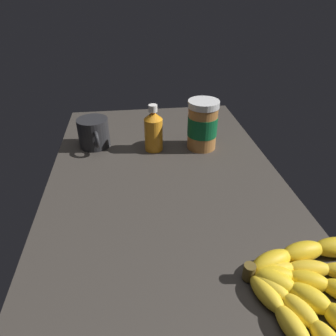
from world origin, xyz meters
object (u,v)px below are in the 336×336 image
Objects in this scene: peanut_butter_jar at (202,125)px; honey_bottle at (154,130)px; coffee_mug at (94,133)px; banana_bunch at (303,285)px.

honey_bottle is (0.46, 14.01, -1.05)cm from peanut_butter_jar.
peanut_butter_jar is 1.15× the size of coffee_mug.
peanut_butter_jar is 31.72cm from coffee_mug.
honey_bottle is (51.04, 19.38, 4.43)cm from banana_bunch.
banana_bunch is 51.15cm from peanut_butter_jar.
peanut_butter_jar is (50.58, 5.36, 5.48)cm from banana_bunch.
honey_bottle reaches higher than coffee_mug.
honey_bottle is at bearing -103.93° from coffee_mug.
coffee_mug is (4.74, 31.23, -2.86)cm from peanut_butter_jar.
peanut_butter_jar is at bearing -98.62° from coffee_mug.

